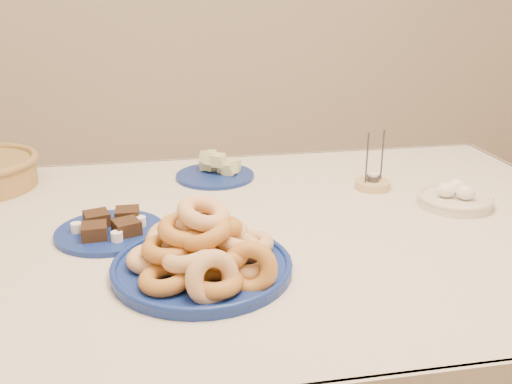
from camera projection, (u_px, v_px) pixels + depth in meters
dining_table at (252, 268)px, 1.33m from camera, size 1.71×1.11×0.75m
donut_platter at (203, 253)px, 1.06m from camera, size 0.41×0.41×0.16m
melon_plate at (216, 170)px, 1.61m from camera, size 0.29×0.29×0.08m
brownie_plate at (111, 229)px, 1.24m from camera, size 0.29×0.29×0.04m
candle_holder at (373, 183)px, 1.52m from camera, size 0.12×0.12×0.16m
egg_bowl at (455, 198)px, 1.40m from camera, size 0.23×0.23×0.06m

